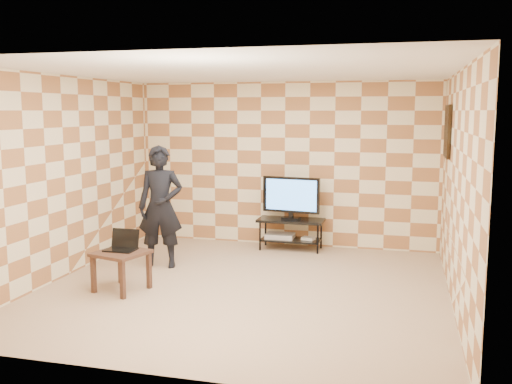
# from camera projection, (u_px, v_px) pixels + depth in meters

# --- Properties ---
(floor) EXTENTS (5.00, 5.00, 0.00)m
(floor) POSITION_uv_depth(u_px,v_px,m) (244.00, 288.00, 7.22)
(floor) COLOR tan
(floor) RESTS_ON ground
(wall_back) EXTENTS (5.00, 0.02, 2.70)m
(wall_back) POSITION_uv_depth(u_px,v_px,m) (285.00, 164.00, 9.42)
(wall_back) COLOR beige
(wall_back) RESTS_ON ground
(wall_front) EXTENTS (5.00, 0.02, 2.70)m
(wall_front) POSITION_uv_depth(u_px,v_px,m) (160.00, 220.00, 4.63)
(wall_front) COLOR beige
(wall_front) RESTS_ON ground
(wall_left) EXTENTS (0.02, 5.00, 2.70)m
(wall_left) POSITION_uv_depth(u_px,v_px,m) (65.00, 177.00, 7.65)
(wall_left) COLOR beige
(wall_left) RESTS_ON ground
(wall_right) EXTENTS (0.02, 5.00, 2.70)m
(wall_right) POSITION_uv_depth(u_px,v_px,m) (458.00, 190.00, 6.41)
(wall_right) COLOR beige
(wall_right) RESTS_ON ground
(ceiling) EXTENTS (5.00, 5.00, 0.02)m
(ceiling) POSITION_uv_depth(u_px,v_px,m) (243.00, 71.00, 6.84)
(ceiling) COLOR white
(ceiling) RESTS_ON wall_back
(wall_art) EXTENTS (0.04, 0.72, 0.72)m
(wall_art) POSITION_uv_depth(u_px,v_px,m) (447.00, 131.00, 7.81)
(wall_art) COLOR black
(wall_art) RESTS_ON wall_right
(tv_stand) EXTENTS (1.06, 0.48, 0.50)m
(tv_stand) POSITION_uv_depth(u_px,v_px,m) (291.00, 227.00, 9.20)
(tv_stand) COLOR black
(tv_stand) RESTS_ON floor
(tv) EXTENTS (0.94, 0.21, 0.68)m
(tv) POSITION_uv_depth(u_px,v_px,m) (291.00, 196.00, 9.13)
(tv) COLOR black
(tv) RESTS_ON tv_stand
(dvd_player) EXTENTS (0.46, 0.33, 0.08)m
(dvd_player) POSITION_uv_depth(u_px,v_px,m) (280.00, 236.00, 9.28)
(dvd_player) COLOR #B4B4B6
(dvd_player) RESTS_ON tv_stand
(game_console) EXTENTS (0.22, 0.19, 0.04)m
(game_console) POSITION_uv_depth(u_px,v_px,m) (308.00, 238.00, 9.16)
(game_console) COLOR silver
(game_console) RESTS_ON tv_stand
(side_table) EXTENTS (0.70, 0.70, 0.50)m
(side_table) POSITION_uv_depth(u_px,v_px,m) (121.00, 258.00, 7.07)
(side_table) COLOR #3A2319
(side_table) RESTS_ON floor
(laptop) EXTENTS (0.38, 0.30, 0.25)m
(laptop) POSITION_uv_depth(u_px,v_px,m) (122.00, 246.00, 7.15)
(laptop) COLOR black
(laptop) RESTS_ON side_table
(person) EXTENTS (0.72, 0.55, 1.74)m
(person) POSITION_uv_depth(u_px,v_px,m) (161.00, 207.00, 8.12)
(person) COLOR black
(person) RESTS_ON floor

